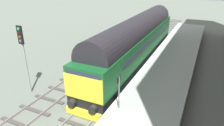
% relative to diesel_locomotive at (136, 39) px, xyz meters
% --- Properties ---
extents(ground_plane, '(140.00, 140.00, 0.00)m').
position_rel_diesel_locomotive_xyz_m(ground_plane, '(-0.00, -5.49, -2.49)').
color(ground_plane, '#5D655A').
rests_on(ground_plane, ground).
extents(track_main, '(2.50, 60.00, 0.15)m').
position_rel_diesel_locomotive_xyz_m(track_main, '(-0.00, -5.49, -2.43)').
color(track_main, slate).
rests_on(track_main, ground).
extents(track_adjacent_west, '(2.50, 60.00, 0.15)m').
position_rel_diesel_locomotive_xyz_m(track_adjacent_west, '(-3.29, -5.49, -2.43)').
color(track_adjacent_west, slate).
rests_on(track_adjacent_west, ground).
extents(station_platform, '(4.00, 44.00, 1.01)m').
position_rel_diesel_locomotive_xyz_m(station_platform, '(3.60, -5.49, -1.99)').
color(station_platform, '#9DA79D').
rests_on(station_platform, ground).
extents(diesel_locomotive, '(2.74, 19.59, 4.68)m').
position_rel_diesel_locomotive_xyz_m(diesel_locomotive, '(0.00, 0.00, 0.00)').
color(diesel_locomotive, black).
rests_on(diesel_locomotive, ground).
extents(signal_post_near, '(0.44, 0.22, 5.13)m').
position_rel_diesel_locomotive_xyz_m(signal_post_near, '(-5.26, -8.86, 0.84)').
color(signal_post_near, gray).
rests_on(signal_post_near, ground).
extents(platform_number_sign, '(0.10, 0.44, 2.05)m').
position_rel_diesel_locomotive_xyz_m(platform_number_sign, '(2.12, -9.13, -0.12)').
color(platform_number_sign, slate).
rests_on(platform_number_sign, station_platform).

